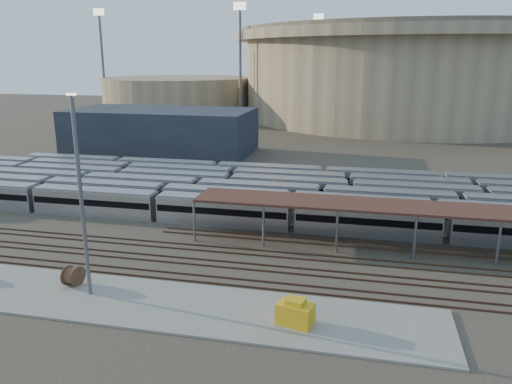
{
  "coord_description": "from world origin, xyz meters",
  "views": [
    {
      "loc": [
        11.88,
        -53.08,
        21.89
      ],
      "look_at": [
        -2.71,
        12.0,
        3.66
      ],
      "focal_mm": 35.0,
      "sensor_mm": 36.0,
      "label": 1
    }
  ],
  "objects": [
    {
      "name": "ground",
      "position": [
        0.0,
        0.0,
        0.0
      ],
      "size": [
        420.0,
        420.0,
        0.0
      ],
      "primitive_type": "plane",
      "color": "#383026",
      "rests_on": "ground"
    },
    {
      "name": "apron",
      "position": [
        -5.0,
        -15.0,
        0.1
      ],
      "size": [
        50.0,
        9.0,
        0.2
      ],
      "primitive_type": "cube",
      "color": "gray",
      "rests_on": "ground"
    },
    {
      "name": "subway_trains",
      "position": [
        -0.36,
        18.5,
        1.8
      ],
      "size": [
        127.53,
        23.9,
        3.6
      ],
      "color": "silver",
      "rests_on": "ground"
    },
    {
      "name": "inspection_shed",
      "position": [
        22.0,
        4.0,
        4.98
      ],
      "size": [
        60.3,
        6.0,
        5.3
      ],
      "color": "slate",
      "rests_on": "ground"
    },
    {
      "name": "empty_tracks",
      "position": [
        0.0,
        -5.0,
        0.09
      ],
      "size": [
        170.0,
        9.62,
        0.18
      ],
      "color": "#4C3323",
      "rests_on": "ground"
    },
    {
      "name": "stadium",
      "position": [
        25.0,
        140.0,
        16.47
      ],
      "size": [
        124.0,
        124.0,
        32.5
      ],
      "color": "gray",
      "rests_on": "ground"
    },
    {
      "name": "secondary_arena",
      "position": [
        -60.0,
        130.0,
        7.0
      ],
      "size": [
        56.0,
        56.0,
        14.0
      ],
      "primitive_type": "cylinder",
      "color": "gray",
      "rests_on": "ground"
    },
    {
      "name": "service_building",
      "position": [
        -35.0,
        55.0,
        5.0
      ],
      "size": [
        42.0,
        20.0,
        10.0
      ],
      "primitive_type": "cube",
      "color": "#1E232D",
      "rests_on": "ground"
    },
    {
      "name": "floodlight_0",
      "position": [
        -30.0,
        110.0,
        20.65
      ],
      "size": [
        4.0,
        1.0,
        38.4
      ],
      "color": "slate",
      "rests_on": "ground"
    },
    {
      "name": "floodlight_1",
      "position": [
        -85.0,
        120.0,
        20.65
      ],
      "size": [
        4.0,
        1.0,
        38.4
      ],
      "color": "slate",
      "rests_on": "ground"
    },
    {
      "name": "floodlight_3",
      "position": [
        -10.0,
        160.0,
        20.65
      ],
      "size": [
        4.0,
        1.0,
        38.4
      ],
      "color": "slate",
      "rests_on": "ground"
    },
    {
      "name": "cable_reel_east",
      "position": [
        -15.34,
        -13.33,
        1.18
      ],
      "size": [
        1.53,
        2.16,
        1.95
      ],
      "primitive_type": "cylinder",
      "rotation": [
        0.0,
        1.57,
        -0.24
      ],
      "color": "brown",
      "rests_on": "apron"
    },
    {
      "name": "yard_light_pole",
      "position": [
        -12.8,
        -14.65,
        9.61
      ],
      "size": [
        0.81,
        0.36,
        18.66
      ],
      "color": "slate",
      "rests_on": "apron"
    },
    {
      "name": "yellow_equipment",
      "position": [
        6.9,
        -15.86,
        1.12
      ],
      "size": [
        3.3,
        2.5,
        1.83
      ],
      "primitive_type": "cube",
      "rotation": [
        0.0,
        0.0,
        -0.25
      ],
      "color": "gold",
      "rests_on": "apron"
    }
  ]
}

